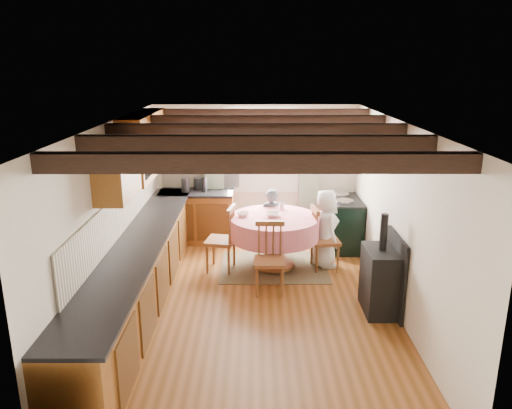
{
  "coord_description": "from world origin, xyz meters",
  "views": [
    {
      "loc": [
        -0.01,
        -5.92,
        3.08
      ],
      "look_at": [
        0.0,
        0.8,
        1.15
      ],
      "focal_mm": 34.43,
      "sensor_mm": 36.0,
      "label": 1
    }
  ],
  "objects_px": {
    "chair_near": "(270,259)",
    "aga_range": "(341,223)",
    "dining_table": "(274,242)",
    "chair_right": "(325,238)",
    "cast_iron_stove": "(381,264)",
    "child_far": "(270,222)",
    "cup": "(282,206)",
    "child_right": "(325,229)",
    "chair_left": "(220,238)"
  },
  "relations": [
    {
      "from": "dining_table",
      "to": "cast_iron_stove",
      "type": "bearing_deg",
      "value": -47.52
    },
    {
      "from": "cast_iron_stove",
      "to": "cup",
      "type": "bearing_deg",
      "value": 121.67
    },
    {
      "from": "cup",
      "to": "dining_table",
      "type": "bearing_deg",
      "value": -107.05
    },
    {
      "from": "aga_range",
      "to": "child_far",
      "type": "relative_size",
      "value": 0.87
    },
    {
      "from": "chair_near",
      "to": "child_far",
      "type": "distance_m",
      "value": 1.49
    },
    {
      "from": "child_right",
      "to": "chair_right",
      "type": "bearing_deg",
      "value": 157.8
    },
    {
      "from": "chair_right",
      "to": "child_right",
      "type": "height_order",
      "value": "child_right"
    },
    {
      "from": "dining_table",
      "to": "chair_left",
      "type": "distance_m",
      "value": 0.84
    },
    {
      "from": "child_far",
      "to": "cup",
      "type": "height_order",
      "value": "child_far"
    },
    {
      "from": "dining_table",
      "to": "chair_right",
      "type": "xyz_separation_m",
      "value": [
        0.78,
        -0.06,
        0.09
      ]
    },
    {
      "from": "chair_right",
      "to": "cast_iron_stove",
      "type": "xyz_separation_m",
      "value": [
        0.52,
        -1.36,
        0.15
      ]
    },
    {
      "from": "chair_right",
      "to": "aga_range",
      "type": "bearing_deg",
      "value": -29.97
    },
    {
      "from": "chair_near",
      "to": "chair_left",
      "type": "xyz_separation_m",
      "value": [
        -0.73,
        0.78,
        0.02
      ]
    },
    {
      "from": "aga_range",
      "to": "cast_iron_stove",
      "type": "bearing_deg",
      "value": -87.25
    },
    {
      "from": "cast_iron_stove",
      "to": "child_right",
      "type": "bearing_deg",
      "value": 108.94
    },
    {
      "from": "cup",
      "to": "chair_near",
      "type": "bearing_deg",
      "value": -99.96
    },
    {
      "from": "aga_range",
      "to": "cup",
      "type": "height_order",
      "value": "cup"
    },
    {
      "from": "child_right",
      "to": "cast_iron_stove",
      "type": "bearing_deg",
      "value": -177.6
    },
    {
      "from": "dining_table",
      "to": "chair_right",
      "type": "relative_size",
      "value": 1.37
    },
    {
      "from": "chair_left",
      "to": "cast_iron_stove",
      "type": "xyz_separation_m",
      "value": [
        2.12,
        -1.33,
        0.14
      ]
    },
    {
      "from": "dining_table",
      "to": "chair_near",
      "type": "distance_m",
      "value": 0.88
    },
    {
      "from": "dining_table",
      "to": "chair_right",
      "type": "bearing_deg",
      "value": -4.07
    },
    {
      "from": "chair_right",
      "to": "child_far",
      "type": "bearing_deg",
      "value": 44.62
    },
    {
      "from": "dining_table",
      "to": "chair_left",
      "type": "bearing_deg",
      "value": -173.8
    },
    {
      "from": "dining_table",
      "to": "cup",
      "type": "relative_size",
      "value": 14.14
    },
    {
      "from": "cup",
      "to": "aga_range",
      "type": "bearing_deg",
      "value": 21.5
    },
    {
      "from": "child_right",
      "to": "chair_left",
      "type": "bearing_deg",
      "value": 78.46
    },
    {
      "from": "chair_right",
      "to": "cast_iron_stove",
      "type": "relative_size",
      "value": 0.77
    },
    {
      "from": "chair_near",
      "to": "cup",
      "type": "xyz_separation_m",
      "value": [
        0.23,
        1.33,
        0.38
      ]
    },
    {
      "from": "chair_right",
      "to": "chair_near",
      "type": "bearing_deg",
      "value": 126.62
    },
    {
      "from": "cast_iron_stove",
      "to": "child_right",
      "type": "height_order",
      "value": "cast_iron_stove"
    },
    {
      "from": "dining_table",
      "to": "child_right",
      "type": "relative_size",
      "value": 1.11
    },
    {
      "from": "cast_iron_stove",
      "to": "chair_near",
      "type": "bearing_deg",
      "value": 158.61
    },
    {
      "from": "cast_iron_stove",
      "to": "cup",
      "type": "height_order",
      "value": "cast_iron_stove"
    },
    {
      "from": "child_far",
      "to": "cup",
      "type": "distance_m",
      "value": 0.4
    },
    {
      "from": "dining_table",
      "to": "child_far",
      "type": "relative_size",
      "value": 1.24
    },
    {
      "from": "dining_table",
      "to": "aga_range",
      "type": "bearing_deg",
      "value": 36.25
    },
    {
      "from": "cup",
      "to": "chair_left",
      "type": "bearing_deg",
      "value": -150.38
    },
    {
      "from": "aga_range",
      "to": "child_far",
      "type": "bearing_deg",
      "value": -167.98
    },
    {
      "from": "chair_near",
      "to": "aga_range",
      "type": "bearing_deg",
      "value": 55.22
    },
    {
      "from": "child_right",
      "to": "cup",
      "type": "bearing_deg",
      "value": 41.56
    },
    {
      "from": "dining_table",
      "to": "cast_iron_stove",
      "type": "height_order",
      "value": "cast_iron_stove"
    },
    {
      "from": "chair_near",
      "to": "child_right",
      "type": "distance_m",
      "value": 1.29
    },
    {
      "from": "child_far",
      "to": "cup",
      "type": "xyz_separation_m",
      "value": [
        0.18,
        -0.15,
        0.32
      ]
    },
    {
      "from": "chair_near",
      "to": "chair_left",
      "type": "distance_m",
      "value": 1.07
    },
    {
      "from": "chair_near",
      "to": "chair_right",
      "type": "height_order",
      "value": "chair_right"
    },
    {
      "from": "dining_table",
      "to": "chair_left",
      "type": "xyz_separation_m",
      "value": [
        -0.82,
        -0.09,
        0.1
      ]
    },
    {
      "from": "chair_near",
      "to": "cup",
      "type": "distance_m",
      "value": 1.4
    },
    {
      "from": "chair_right",
      "to": "cast_iron_stove",
      "type": "distance_m",
      "value": 1.47
    },
    {
      "from": "chair_right",
      "to": "cup",
      "type": "relative_size",
      "value": 10.3
    }
  ]
}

